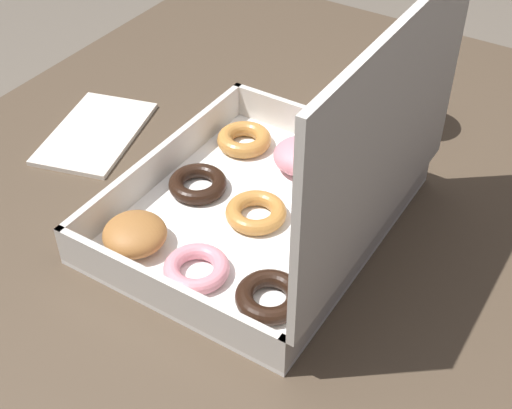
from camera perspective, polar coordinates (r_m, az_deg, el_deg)
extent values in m
cube|color=#4C3D2D|center=(0.80, -4.77, -2.44)|extent=(1.17, 0.77, 0.03)
cylinder|color=#4C3D2D|center=(1.52, -2.42, 4.07)|extent=(0.06, 0.06, 0.68)
cube|color=white|center=(0.79, 0.00, -0.99)|extent=(0.33, 0.27, 0.01)
cube|color=beige|center=(0.84, -7.57, 3.39)|extent=(0.33, 0.01, 0.04)
cube|color=beige|center=(0.73, 8.66, -3.17)|extent=(0.33, 0.01, 0.04)
cube|color=beige|center=(0.89, 5.61, 6.05)|extent=(0.01, 0.27, 0.04)
cube|color=beige|center=(0.68, -7.34, -7.13)|extent=(0.01, 0.27, 0.04)
cube|color=beige|center=(0.65, 10.48, 5.30)|extent=(0.33, 0.01, 0.23)
torus|color=#B77A38|center=(0.89, -0.95, 5.22)|extent=(0.07, 0.07, 0.02)
torus|color=black|center=(0.82, -4.67, 1.66)|extent=(0.07, 0.07, 0.02)
ellipsoid|color=#9E6633|center=(0.75, -9.67, -2.34)|extent=(0.07, 0.07, 0.03)
ellipsoid|color=pink|center=(0.85, 3.67, 3.91)|extent=(0.07, 0.07, 0.04)
torus|color=#B77A38|center=(0.78, 0.00, -0.64)|extent=(0.07, 0.07, 0.02)
torus|color=pink|center=(0.72, -4.78, -5.13)|extent=(0.07, 0.07, 0.02)
ellipsoid|color=#381E11|center=(0.82, 8.52, 2.04)|extent=(0.07, 0.07, 0.03)
ellipsoid|color=white|center=(0.75, 5.50, -2.35)|extent=(0.07, 0.07, 0.03)
torus|color=black|center=(0.69, 1.10, -7.39)|extent=(0.07, 0.07, 0.02)
cylinder|color=white|center=(0.92, 11.23, 8.70)|extent=(0.07, 0.07, 0.10)
cylinder|color=black|center=(0.90, 11.63, 11.28)|extent=(0.06, 0.06, 0.01)
cube|color=silver|center=(0.94, -12.71, 5.61)|extent=(0.19, 0.14, 0.01)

